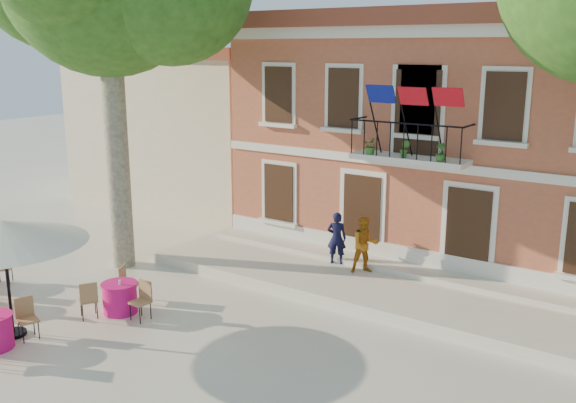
{
  "coord_description": "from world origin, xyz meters",
  "views": [
    {
      "loc": [
        8.97,
        -10.32,
        6.46
      ],
      "look_at": [
        -0.55,
        3.5,
        2.38
      ],
      "focal_mm": 40.0,
      "sensor_mm": 36.0,
      "label": 1
    }
  ],
  "objects_px": {
    "pedestrian_navy": "(337,238)",
    "pedestrian_orange": "(365,245)",
    "patio_umbrella": "(2,233)",
    "cafe_table_3": "(120,296)"
  },
  "relations": [
    {
      "from": "patio_umbrella",
      "to": "pedestrian_orange",
      "type": "xyz_separation_m",
      "value": [
        5.03,
        7.59,
        -1.36
      ]
    },
    {
      "from": "pedestrian_navy",
      "to": "pedestrian_orange",
      "type": "height_order",
      "value": "pedestrian_orange"
    },
    {
      "from": "patio_umbrella",
      "to": "cafe_table_3",
      "type": "distance_m",
      "value": 3.22
    },
    {
      "from": "pedestrian_orange",
      "to": "cafe_table_3",
      "type": "distance_m",
      "value": 6.68
    },
    {
      "from": "patio_umbrella",
      "to": "pedestrian_navy",
      "type": "distance_m",
      "value": 8.87
    },
    {
      "from": "pedestrian_orange",
      "to": "patio_umbrella",
      "type": "bearing_deg",
      "value": -165.97
    },
    {
      "from": "pedestrian_orange",
      "to": "cafe_table_3",
      "type": "relative_size",
      "value": 0.85
    },
    {
      "from": "pedestrian_navy",
      "to": "cafe_table_3",
      "type": "bearing_deg",
      "value": 40.16
    },
    {
      "from": "pedestrian_navy",
      "to": "pedestrian_orange",
      "type": "xyz_separation_m",
      "value": [
        1.02,
        -0.2,
        0.03
      ]
    },
    {
      "from": "patio_umbrella",
      "to": "pedestrian_orange",
      "type": "height_order",
      "value": "patio_umbrella"
    }
  ]
}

